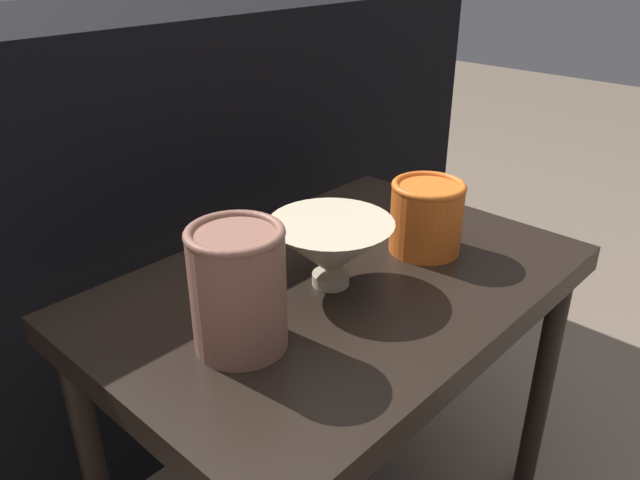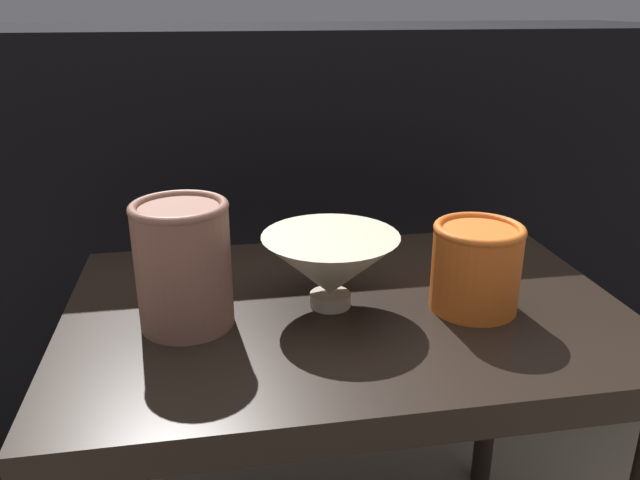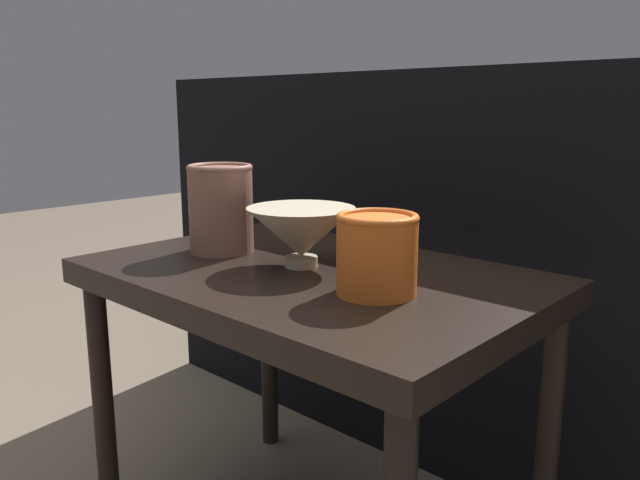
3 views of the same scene
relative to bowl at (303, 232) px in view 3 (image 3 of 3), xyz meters
The scene contains 5 objects.
table 0.12m from the bowl, 13.21° to the right, with size 0.70×0.47×0.50m.
couch_backdrop 0.60m from the bowl, 88.01° to the left, with size 1.64×0.50×0.82m.
bowl is the anchor object (origin of this frame).
vase_textured_left 0.18m from the bowl, behind, with size 0.11×0.11×0.15m.
vase_colorful_right 0.18m from the bowl, 12.87° to the right, with size 0.11×0.11×0.11m.
Camera 3 is at (0.65, -0.68, 0.75)m, focal length 35.00 mm.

